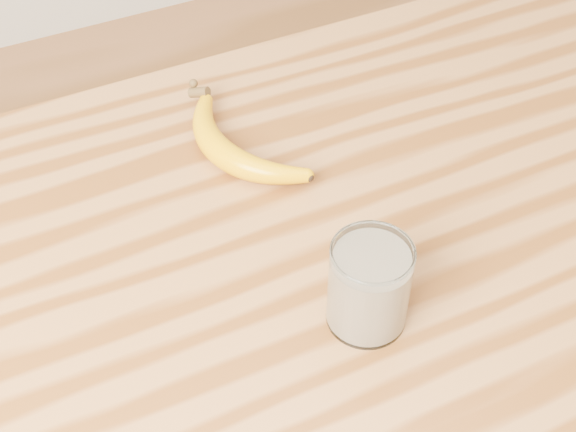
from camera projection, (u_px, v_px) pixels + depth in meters
name	position (u px, v px, depth m)	size (l,w,h in m)	color
table	(340.00, 309.00, 1.00)	(1.20, 0.80, 0.90)	#925E30
smoothie_glass	(369.00, 287.00, 0.80)	(0.08, 0.08, 0.10)	white
banana	(222.00, 154.00, 0.98)	(0.11, 0.29, 0.04)	#D89400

